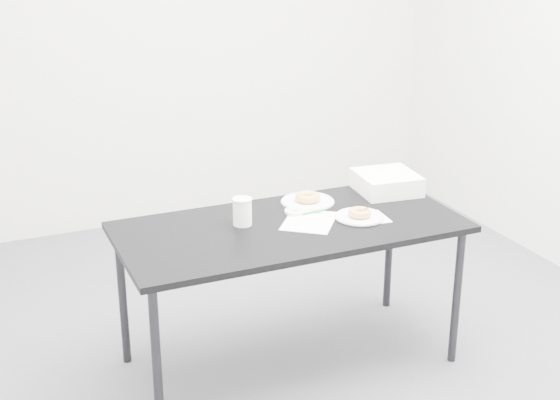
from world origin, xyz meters
name	(u,v)px	position (x,y,z in m)	size (l,w,h in m)	color
floor	(270,363)	(0.00, 0.00, 0.00)	(4.00, 4.00, 0.00)	#525257
wall_back	(146,20)	(0.00, 2.00, 1.35)	(4.00, 0.02, 2.70)	silver
table	(290,235)	(0.09, -0.02, 0.64)	(1.53, 0.72, 0.69)	black
scorecard	(309,221)	(0.18, -0.02, 0.70)	(0.21, 0.27, 0.00)	white
logo_patch	(317,211)	(0.26, 0.07, 0.70)	(0.04, 0.04, 0.00)	green
pen	(314,212)	(0.24, 0.06, 0.70)	(0.01, 0.01, 0.13)	#0B7D45
napkin	(369,218)	(0.45, -0.09, 0.70)	(0.16, 0.16, 0.00)	white
plate_near	(360,217)	(0.41, -0.07, 0.70)	(0.22, 0.22, 0.01)	white
donut_near	(360,213)	(0.41, -0.07, 0.72)	(0.10, 0.10, 0.03)	#BC803B
plate_far	(308,202)	(0.28, 0.20, 0.70)	(0.25, 0.25, 0.01)	white
donut_far	(308,197)	(0.28, 0.20, 0.72)	(0.12, 0.12, 0.04)	#BC803B
coffee_cup	(242,212)	(-0.10, 0.06, 0.76)	(0.08, 0.08, 0.12)	white
cup_lid	(295,212)	(0.17, 0.10, 0.70)	(0.10, 0.10, 0.01)	silver
bakery_box	(386,182)	(0.70, 0.19, 0.74)	(0.28, 0.28, 0.09)	white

